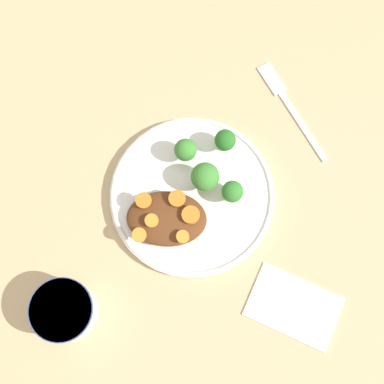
{
  "coord_description": "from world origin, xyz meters",
  "views": [
    {
      "loc": [
        -0.01,
        0.22,
        0.84
      ],
      "look_at": [
        0.0,
        0.0,
        0.03
      ],
      "focal_mm": 50.0,
      "sensor_mm": 36.0,
      "label": 1
    }
  ],
  "objects_px": {
    "plate": "(192,195)",
    "dip_bowl": "(64,311)",
    "napkin": "(294,307)",
    "fork": "(287,102)"
  },
  "relations": [
    {
      "from": "plate",
      "to": "napkin",
      "type": "xyz_separation_m",
      "value": [
        -0.16,
        0.17,
        -0.01
      ]
    },
    {
      "from": "plate",
      "to": "dip_bowl",
      "type": "height_order",
      "value": "dip_bowl"
    },
    {
      "from": "plate",
      "to": "dip_bowl",
      "type": "relative_size",
      "value": 2.83
    },
    {
      "from": "plate",
      "to": "dip_bowl",
      "type": "xyz_separation_m",
      "value": [
        0.18,
        0.19,
        0.02
      ]
    },
    {
      "from": "dip_bowl",
      "to": "fork",
      "type": "bearing_deg",
      "value": -132.23
    },
    {
      "from": "plate",
      "to": "napkin",
      "type": "relative_size",
      "value": 1.67
    },
    {
      "from": "dip_bowl",
      "to": "napkin",
      "type": "height_order",
      "value": "dip_bowl"
    },
    {
      "from": "napkin",
      "to": "plate",
      "type": "bearing_deg",
      "value": -45.26
    },
    {
      "from": "plate",
      "to": "fork",
      "type": "bearing_deg",
      "value": -131.19
    },
    {
      "from": "dip_bowl",
      "to": "napkin",
      "type": "relative_size",
      "value": 0.59
    }
  ]
}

